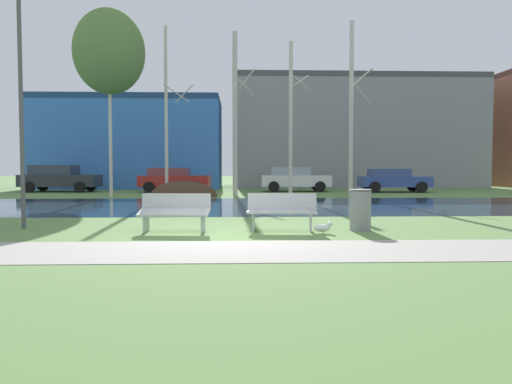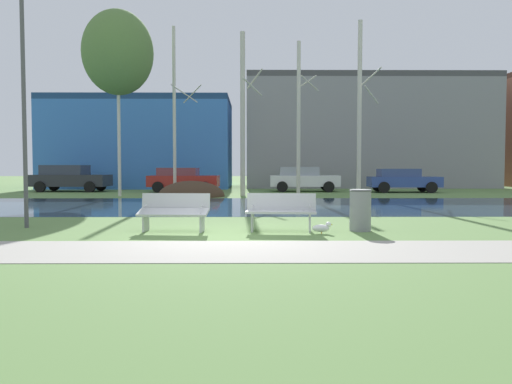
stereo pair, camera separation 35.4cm
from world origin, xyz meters
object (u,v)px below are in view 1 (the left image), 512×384
(trash_bin, at_px, (360,209))
(streetlamp, at_px, (20,65))
(bench_left, at_px, (175,211))
(parked_wagon_fourth_blue, at_px, (393,180))
(parked_van_nearest_dark, at_px, (59,178))
(seagull, at_px, (323,228))
(parked_sedan_second_red, at_px, (174,179))
(bench_right, at_px, (282,211))
(parked_hatch_third_white, at_px, (294,178))

(trash_bin, xyz_separation_m, streetlamp, (-8.00, 0.67, 3.39))
(bench_left, height_order, parked_wagon_fourth_blue, parked_wagon_fourth_blue)
(bench_left, height_order, parked_van_nearest_dark, parked_van_nearest_dark)
(streetlamp, bearing_deg, parked_wagon_fourth_blue, 49.87)
(seagull, height_order, parked_sedan_second_red, parked_sedan_second_red)
(bench_right, distance_m, parked_van_nearest_dark, 22.03)
(trash_bin, relative_size, parked_hatch_third_white, 0.23)
(trash_bin, xyz_separation_m, parked_sedan_second_red, (-6.59, 18.09, 0.26))
(parked_sedan_second_red, bearing_deg, bench_left, -82.79)
(streetlamp, bearing_deg, seagull, -9.32)
(streetlamp, bearing_deg, bench_right, -6.76)
(bench_right, xyz_separation_m, parked_sedan_second_red, (-4.75, 18.15, 0.29))
(bench_right, xyz_separation_m, streetlamp, (-6.16, 0.73, 3.42))
(parked_van_nearest_dark, bearing_deg, seagull, -56.92)
(trash_bin, xyz_separation_m, parked_van_nearest_dark, (-13.43, 18.66, 0.33))
(parked_sedan_second_red, bearing_deg, streetlamp, -94.64)
(streetlamp, xyz_separation_m, parked_sedan_second_red, (1.41, 17.42, -3.13))
(seagull, distance_m, parked_sedan_second_red, 19.42)
(bench_right, xyz_separation_m, seagull, (0.88, -0.43, -0.34))
(bench_right, relative_size, trash_bin, 1.71)
(streetlamp, bearing_deg, bench_left, -11.16)
(bench_right, relative_size, parked_sedan_second_red, 0.40)
(bench_right, height_order, parked_hatch_third_white, parked_hatch_third_white)
(trash_bin, distance_m, parked_wagon_fourth_blue, 18.65)
(parked_sedan_second_red, relative_size, parked_wagon_fourth_blue, 1.01)
(streetlamp, distance_m, parked_wagon_fourth_blue, 22.33)
(parked_sedan_second_red, bearing_deg, seagull, -73.13)
(seagull, bearing_deg, parked_hatch_third_white, 85.43)
(streetlamp, relative_size, parked_sedan_second_red, 1.43)
(seagull, distance_m, parked_hatch_third_white, 19.13)
(bench_left, relative_size, seagull, 3.56)
(streetlamp, height_order, parked_hatch_third_white, streetlamp)
(trash_bin, distance_m, parked_sedan_second_red, 19.25)
(bench_left, distance_m, parked_van_nearest_dark, 20.84)
(trash_bin, bearing_deg, parked_van_nearest_dark, 125.75)
(parked_sedan_second_red, xyz_separation_m, parked_wagon_fourth_blue, (12.84, -0.51, -0.03))
(parked_hatch_third_white, bearing_deg, streetlamp, -115.59)
(parked_van_nearest_dark, bearing_deg, bench_right, -58.23)
(parked_van_nearest_dark, relative_size, parked_wagon_fourth_blue, 1.10)
(bench_right, relative_size, seagull, 3.56)
(parked_hatch_third_white, relative_size, parked_wagon_fourth_blue, 1.02)
(trash_bin, bearing_deg, parked_hatch_third_white, 88.25)
(trash_bin, height_order, parked_van_nearest_dark, parked_van_nearest_dark)
(trash_bin, relative_size, parked_sedan_second_red, 0.23)
(parked_van_nearest_dark, bearing_deg, parked_sedan_second_red, -4.81)
(parked_wagon_fourth_blue, bearing_deg, trash_bin, -109.57)
(parked_sedan_second_red, distance_m, parked_hatch_third_white, 7.17)
(trash_bin, xyz_separation_m, parked_wagon_fourth_blue, (6.25, 17.57, 0.23))
(streetlamp, bearing_deg, trash_bin, -4.77)
(parked_sedan_second_red, height_order, parked_wagon_fourth_blue, parked_sedan_second_red)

